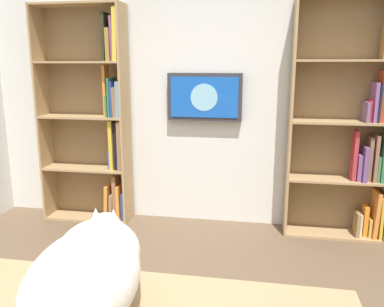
% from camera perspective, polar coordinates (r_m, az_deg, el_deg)
% --- Properties ---
extents(wall_back, '(4.52, 0.06, 2.70)m').
position_cam_1_polar(wall_back, '(3.90, 2.33, 9.40)').
color(wall_back, silver).
rests_on(wall_back, ground).
extents(bookshelf_left, '(0.90, 0.28, 2.15)m').
position_cam_1_polar(bookshelf_left, '(3.83, 22.10, 3.20)').
color(bookshelf_left, tan).
rests_on(bookshelf_left, ground).
extents(bookshelf_right, '(0.89, 0.28, 2.13)m').
position_cam_1_polar(bookshelf_right, '(4.07, -13.62, 4.88)').
color(bookshelf_right, tan).
rests_on(bookshelf_right, ground).
extents(wall_mounted_tv, '(0.72, 0.07, 0.45)m').
position_cam_1_polar(wall_mounted_tv, '(3.83, 1.82, 8.11)').
color(wall_mounted_tv, '#333338').
extents(cat, '(0.34, 0.70, 0.33)m').
position_cam_1_polar(cat, '(1.41, -14.67, -16.29)').
color(cat, white).
rests_on(cat, desk).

